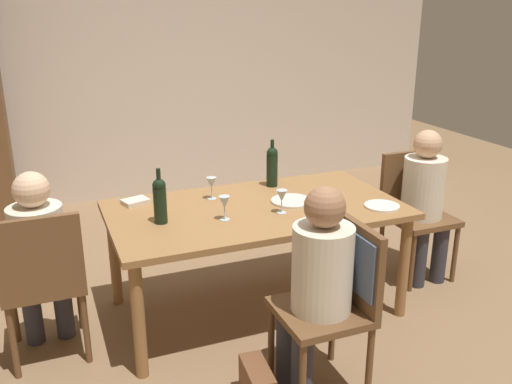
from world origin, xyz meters
The scene contains 17 objects.
ground_plane centered at (0.00, 0.00, 0.00)m, with size 10.00×10.00×0.00m, color #846647.
rear_room_partition centered at (0.00, 2.70, 1.35)m, with size 6.40×0.12×2.70m, color beige.
dining_table centered at (0.00, 0.00, 0.66)m, with size 1.85×1.00×0.73m.
chair_right_end centered at (1.30, 0.09, 0.53)m, with size 0.44×0.44×0.92m.
chair_left_end centered at (-1.30, -0.09, 0.53)m, with size 0.44×0.44×0.92m.
chair_near centered at (0.12, -0.88, 0.59)m, with size 0.46×0.44×0.92m.
person_woman_host centered at (1.30, -0.03, 0.65)m, with size 0.30×0.35×1.12m.
person_man_bearded centered at (-1.30, 0.03, 0.64)m, with size 0.30×0.34×1.11m.
person_man_guest centered at (-0.03, -0.88, 0.66)m, with size 0.35×0.31×1.14m.
wine_bottle_tall_green centered at (-0.62, -0.04, 0.88)m, with size 0.08×0.08×0.33m.
wine_bottle_dark_red centered at (0.26, 0.35, 0.88)m, with size 0.08×0.08×0.34m.
wine_glass_near_left centered at (-0.26, -0.14, 0.84)m, with size 0.07×0.07×0.15m.
wine_glass_centre centered at (0.11, -0.16, 0.84)m, with size 0.07×0.07×0.15m.
wine_glass_near_right centered at (-0.21, 0.25, 0.84)m, with size 0.07×0.07×0.15m.
dinner_plate_host centered at (0.25, 0.00, 0.74)m, with size 0.27×0.27×0.01m, color silver.
dinner_plate_guest_left centered at (0.74, -0.30, 0.74)m, with size 0.22×0.22×0.01m, color white.
folded_napkin centered at (-0.70, 0.35, 0.75)m, with size 0.16×0.12×0.03m, color beige.
Camera 1 is at (-1.24, -3.07, 1.96)m, focal length 38.99 mm.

